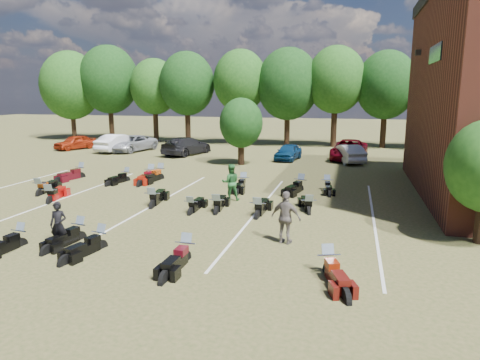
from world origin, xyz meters
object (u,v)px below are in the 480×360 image
(car_4, at_px, (288,152))
(person_grey, at_px, (286,218))
(car_0, at_px, (75,142))
(motorcycle_3, at_px, (80,239))
(motorcycle_7, at_px, (50,203))
(motorcycle_14, at_px, (81,178))
(person_black, at_px, (58,225))
(person_green, at_px, (231,182))

(car_4, distance_m, person_grey, 19.67)
(car_0, relative_size, motorcycle_3, 1.89)
(motorcycle_7, height_order, motorcycle_14, motorcycle_14)
(person_black, distance_m, motorcycle_3, 1.17)
(motorcycle_14, bearing_deg, motorcycle_7, -56.57)
(motorcycle_7, bearing_deg, person_grey, 151.71)
(person_green, height_order, person_grey, person_grey)
(person_green, distance_m, motorcycle_3, 7.98)
(car_0, bearing_deg, motorcycle_14, -32.26)
(motorcycle_3, distance_m, motorcycle_14, 12.42)
(person_grey, bearing_deg, motorcycle_7, 2.63)
(car_4, bearing_deg, person_black, -94.46)
(person_green, height_order, motorcycle_7, person_green)
(motorcycle_3, xyz_separation_m, motorcycle_14, (-7.07, 10.21, 0.00))
(car_4, relative_size, person_grey, 2.03)
(car_4, bearing_deg, motorcycle_14, -129.46)
(motorcycle_3, bearing_deg, car_0, 132.62)
(car_0, xyz_separation_m, person_green, (19.88, -15.49, 0.23))
(person_grey, bearing_deg, motorcycle_3, 27.44)
(person_grey, distance_m, motorcycle_7, 12.26)
(person_black, bearing_deg, motorcycle_14, 110.53)
(person_black, bearing_deg, person_green, 52.42)
(motorcycle_3, bearing_deg, motorcycle_7, 144.16)
(car_0, relative_size, person_green, 2.19)
(person_black, xyz_separation_m, motorcycle_14, (-6.90, 11.06, -0.80))
(person_black, relative_size, person_green, 0.88)
(person_black, xyz_separation_m, motorcycle_7, (-4.46, 5.12, -0.80))
(person_green, bearing_deg, motorcycle_3, 41.55)
(car_4, height_order, person_black, person_black)
(car_4, relative_size, person_black, 2.38)
(car_4, xyz_separation_m, motorcycle_14, (-11.55, -10.76, -0.65))
(person_black, distance_m, person_grey, 7.81)
(person_grey, xyz_separation_m, motorcycle_14, (-14.35, 8.70, -0.94))
(car_0, bearing_deg, motorcycle_3, -33.10)
(car_4, relative_size, motorcycle_14, 1.57)
(motorcycle_7, bearing_deg, person_black, 115.84)
(car_0, xyz_separation_m, motorcycle_14, (9.12, -12.30, -0.68))
(motorcycle_3, relative_size, motorcycle_7, 0.89)
(person_green, bearing_deg, motorcycle_14, -37.25)
(car_4, height_order, person_green, person_green)
(person_grey, bearing_deg, person_green, -41.21)
(car_4, xyz_separation_m, motorcycle_3, (-4.48, -20.98, -0.65))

